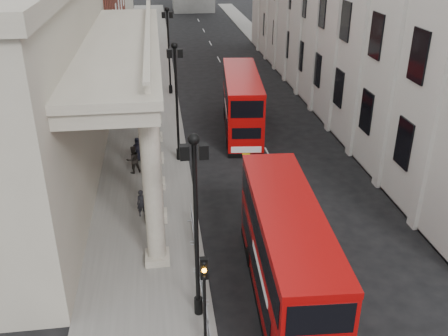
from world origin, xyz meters
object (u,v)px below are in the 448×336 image
at_px(lamp_post_north, 169,45).
at_px(bus_far, 242,102).
at_px(traffic_light, 204,288).
at_px(bus_near, 286,253).
at_px(lamp_post_mid, 176,95).
at_px(pedestrian_a, 142,203).
at_px(lamp_post_south, 196,218).
at_px(pedestrian_b, 133,160).
at_px(pedestrian_c, 138,149).

relative_size(lamp_post_north, bus_far, 0.74).
xyz_separation_m(traffic_light, bus_near, (3.80, 2.61, -0.65)).
height_order(lamp_post_mid, bus_far, lamp_post_mid).
height_order(lamp_post_mid, pedestrian_a, lamp_post_mid).
relative_size(lamp_post_south, bus_near, 0.75).
distance_m(lamp_post_north, bus_near, 31.75).
distance_m(lamp_post_mid, pedestrian_b, 5.26).
height_order(bus_far, pedestrian_b, bus_far).
xyz_separation_m(lamp_post_mid, pedestrian_c, (-2.87, 0.16, -3.92)).
distance_m(lamp_post_north, pedestrian_a, 23.97).
xyz_separation_m(lamp_post_mid, pedestrian_b, (-3.14, -1.77, -3.83)).
bearing_deg(lamp_post_south, bus_near, 8.57).
distance_m(lamp_post_mid, bus_far, 7.88).
relative_size(lamp_post_north, bus_near, 0.75).
xyz_separation_m(lamp_post_south, lamp_post_north, (0.00, 32.00, 0.00)).
bearing_deg(pedestrian_c, lamp_post_north, 77.64).
xyz_separation_m(lamp_post_south, pedestrian_a, (-2.49, 8.50, -3.99)).
distance_m(traffic_light, bus_far, 23.84).
relative_size(lamp_post_south, lamp_post_north, 1.00).
relative_size(traffic_light, bus_far, 0.38).
relative_size(traffic_light, pedestrian_b, 2.24).
xyz_separation_m(traffic_light, pedestrian_b, (-3.24, 16.24, -2.03)).
bearing_deg(pedestrian_c, bus_far, 29.43).
distance_m(lamp_post_south, traffic_light, 2.71).
xyz_separation_m(lamp_post_south, pedestrian_b, (-3.14, 14.23, -3.83)).
bearing_deg(pedestrian_a, pedestrian_c, 80.63).
distance_m(lamp_post_mid, traffic_light, 18.11).
bearing_deg(bus_near, lamp_post_south, -168.44).
distance_m(bus_near, pedestrian_a, 10.28).
bearing_deg(pedestrian_c, pedestrian_a, -89.22).
bearing_deg(lamp_post_mid, traffic_light, -89.68).
bearing_deg(lamp_post_north, pedestrian_b, -100.03).
bearing_deg(traffic_light, bus_near, 34.47).
bearing_deg(lamp_post_mid, lamp_post_north, 90.00).
relative_size(bus_near, bus_far, 0.98).
distance_m(lamp_post_mid, bus_near, 16.09).
relative_size(bus_far, pedestrian_c, 6.45).
distance_m(lamp_post_south, bus_near, 4.64).
bearing_deg(pedestrian_a, lamp_post_north, 71.72).
height_order(lamp_post_south, lamp_post_mid, same).
bearing_deg(pedestrian_b, pedestrian_a, 74.11).
bearing_deg(lamp_post_south, lamp_post_mid, 90.00).
relative_size(lamp_post_north, pedestrian_c, 4.80).
height_order(bus_near, pedestrian_c, bus_near).
bearing_deg(traffic_light, lamp_post_mid, 90.32).
relative_size(lamp_post_south, pedestrian_b, 4.33).
bearing_deg(lamp_post_mid, pedestrian_b, -150.56).
height_order(lamp_post_south, pedestrian_b, lamp_post_south).
relative_size(lamp_post_south, lamp_post_mid, 1.00).
relative_size(bus_near, pedestrian_c, 6.35).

